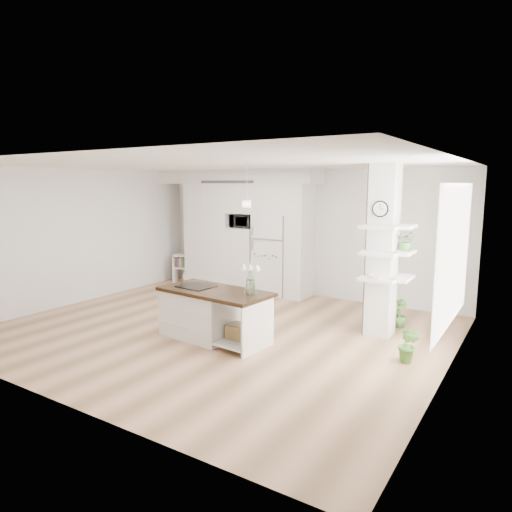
{
  "coord_description": "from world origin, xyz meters",
  "views": [
    {
      "loc": [
        4.39,
        -5.84,
        2.39
      ],
      "look_at": [
        0.14,
        0.9,
        1.13
      ],
      "focal_mm": 32.0,
      "sensor_mm": 36.0,
      "label": 1
    }
  ],
  "objects_px": {
    "floor_plant_a": "(409,345)",
    "bookshelf": "(187,271)",
    "refrigerator": "(274,254)",
    "kitchen_island": "(206,311)"
  },
  "relations": [
    {
      "from": "floor_plant_a",
      "to": "bookshelf",
      "type": "bearing_deg",
      "value": 158.62
    },
    {
      "from": "bookshelf",
      "to": "refrigerator",
      "type": "bearing_deg",
      "value": -16.75
    },
    {
      "from": "bookshelf",
      "to": "floor_plant_a",
      "type": "xyz_separation_m",
      "value": [
        5.86,
        -2.3,
        -0.05
      ]
    },
    {
      "from": "bookshelf",
      "to": "floor_plant_a",
      "type": "relative_size",
      "value": 1.35
    },
    {
      "from": "kitchen_island",
      "to": "bookshelf",
      "type": "relative_size",
      "value": 2.63
    },
    {
      "from": "kitchen_island",
      "to": "bookshelf",
      "type": "xyz_separation_m",
      "value": [
        -2.91,
        2.92,
        -0.12
      ]
    },
    {
      "from": "kitchen_island",
      "to": "floor_plant_a",
      "type": "relative_size",
      "value": 3.56
    },
    {
      "from": "refrigerator",
      "to": "bookshelf",
      "type": "height_order",
      "value": "refrigerator"
    },
    {
      "from": "floor_plant_a",
      "to": "refrigerator",
      "type": "bearing_deg",
      "value": 144.98
    },
    {
      "from": "refrigerator",
      "to": "floor_plant_a",
      "type": "distance_m",
      "value": 4.35
    }
  ]
}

